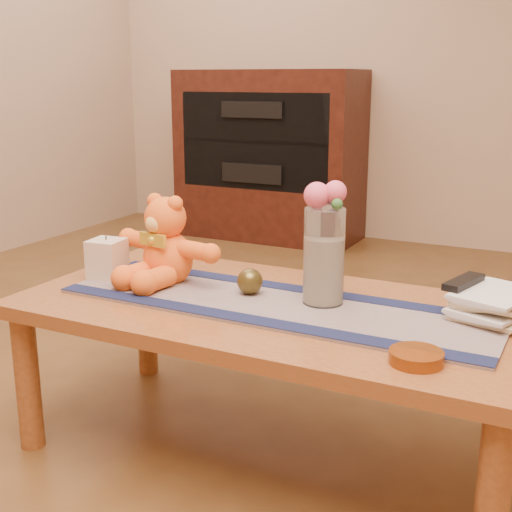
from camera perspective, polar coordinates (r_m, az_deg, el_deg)
The scene contains 31 objects.
floor at distance 2.05m, azimuth 1.30°, elevation -16.04°, with size 5.50×5.50×0.00m, color #533417.
wall_back at distance 4.42m, azimuth 17.80°, elevation 18.01°, with size 5.50×5.50×0.00m, color tan.
coffee_table_top at distance 1.87m, azimuth 1.37°, elevation -4.63°, with size 1.40×0.70×0.04m, color brown.
table_leg_fl at distance 2.09m, azimuth -18.66°, elevation -9.96°, with size 0.07×0.07×0.41m, color brown.
table_leg_fr at distance 1.56m, azimuth 19.26°, elevation -19.05°, with size 0.07×0.07×0.41m, color brown.
table_leg_bl at distance 2.49m, azimuth -9.19°, elevation -5.27°, with size 0.07×0.07×0.41m, color brown.
persian_runner at distance 1.84m, azimuth 1.53°, elevation -4.09°, with size 1.20×0.35×0.01m, color #1A1E4B.
runner_border_near at distance 1.72m, azimuth -0.58°, elevation -5.32°, with size 1.20×0.06×0.00m, color #13193B.
runner_border_far at distance 1.97m, azimuth 3.37°, elevation -2.73°, with size 1.20×0.06×0.00m, color #13193B.
teddy_bear at distance 2.03m, azimuth -7.46°, elevation 1.32°, with size 0.36×0.30×0.25m, color orange, non-canonical shape.
pillar_candle at distance 2.11m, azimuth -12.41°, elevation -0.20°, with size 0.10×0.10×0.12m, color beige.
candle_wick at distance 2.10m, azimuth -12.51°, elevation 1.50°, with size 0.00×0.00×0.01m, color black.
glass_vase at distance 1.82m, azimuth 5.73°, elevation -0.03°, with size 0.11×0.11×0.26m, color silver.
potpourri_fill at distance 1.83m, azimuth 5.70°, elevation -1.21°, with size 0.09×0.09×0.18m, color beige.
rose_left at distance 1.78m, azimuth 5.15°, elevation 5.11°, with size 0.07×0.07×0.07m, color #F15572.
rose_right at distance 1.78m, azimuth 6.69°, elevation 5.38°, with size 0.06×0.06×0.06m, color #F15572.
blue_flower_back at distance 1.81m, azimuth 6.56°, elevation 5.02°, with size 0.04×0.04×0.04m, color #5150AD.
blue_flower_side at distance 1.82m, azimuth 5.20°, elevation 4.81°, with size 0.04×0.04×0.04m, color #5150AD.
leaf_sprig at distance 1.75m, azimuth 6.84°, elevation 4.35°, with size 0.03×0.03×0.03m, color #33662D.
bronze_ball at distance 1.91m, azimuth -0.52°, elevation -2.14°, with size 0.07×0.07×0.07m, color #4B3E19.
book_bottom at distance 1.88m, azimuth 17.03°, elevation -4.21°, with size 0.17×0.22×0.02m, color #F6E7BE.
book_lower at distance 1.87m, azimuth 17.16°, elevation -3.72°, with size 0.16×0.22×0.02m, color #F6E7BE.
book_upper at distance 1.87m, azimuth 16.99°, elevation -3.05°, with size 0.17×0.22×0.02m, color #F6E7BE.
book_top at distance 1.86m, azimuth 17.24°, elevation -2.58°, with size 0.16×0.22×0.02m, color #F6E7BE.
tv_remote at distance 1.85m, azimuth 17.07°, elevation -2.10°, with size 0.04×0.16×0.02m, color black.
amber_dish at distance 1.52m, azimuth 13.33°, elevation -8.29°, with size 0.12×0.12×0.03m, color #BF5914.
media_cabinet at distance 4.54m, azimuth 1.16°, elevation 8.46°, with size 1.20×0.50×1.10m, color black.
cabinet_cavity at distance 4.32m, azimuth -0.20°, elevation 9.60°, with size 1.02×0.03×0.61m, color black.
cabinet_shelf at distance 4.40m, azimuth 0.31°, elevation 9.69°, with size 1.02×0.20×0.03m, color black.
stereo_upper at distance 4.40m, azimuth 0.43°, elevation 12.28°, with size 0.42×0.28×0.10m, color black.
stereo_lower at distance 4.44m, azimuth 0.42°, elevation 7.16°, with size 0.42×0.28×0.12m, color black.
Camera 1 is at (0.75, -1.59, 1.05)m, focal length 47.55 mm.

